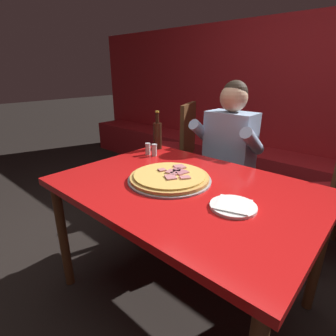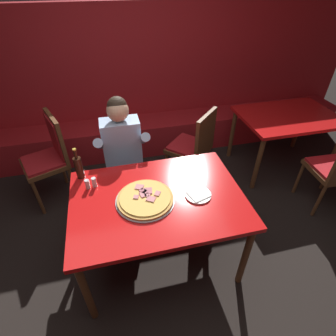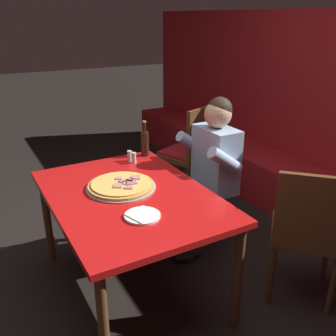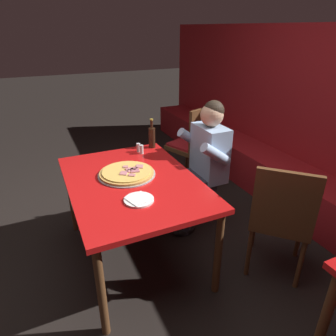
{
  "view_description": "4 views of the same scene",
  "coord_description": "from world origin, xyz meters",
  "px_view_note": "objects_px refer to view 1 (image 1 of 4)",
  "views": [
    {
      "loc": [
        0.79,
        -1.02,
        1.34
      ],
      "look_at": [
        -0.21,
        0.1,
        0.78
      ],
      "focal_mm": 28.0,
      "sensor_mm": 36.0,
      "label": 1
    },
    {
      "loc": [
        -0.27,
        -1.47,
        2.23
      ],
      "look_at": [
        0.1,
        0.06,
        0.99
      ],
      "focal_mm": 28.0,
      "sensor_mm": 36.0,
      "label": 2
    },
    {
      "loc": [
        2.03,
        -0.85,
        1.83
      ],
      "look_at": [
        -0.05,
        0.32,
        0.86
      ],
      "focal_mm": 40.0,
      "sensor_mm": 36.0,
      "label": 3
    },
    {
      "loc": [
        2.03,
        -0.61,
        1.86
      ],
      "look_at": [
        0.08,
        0.27,
        0.85
      ],
      "focal_mm": 32.0,
      "sensor_mm": 36.0,
      "label": 4
    }
  ],
  "objects_px": {
    "beer_bottle": "(158,135)",
    "dining_chair_by_booth": "(177,143)",
    "pizza": "(170,177)",
    "shaker_red_pepper_flakes": "(154,151)",
    "plate_white_paper": "(233,206)",
    "shaker_oregano": "(148,149)",
    "diner_seated_blue_shirt": "(224,156)",
    "main_dining_table": "(185,197)"
  },
  "relations": [
    {
      "from": "plate_white_paper",
      "to": "dining_chair_by_booth",
      "type": "bearing_deg",
      "value": 138.07
    },
    {
      "from": "main_dining_table",
      "to": "shaker_red_pepper_flakes",
      "type": "relative_size",
      "value": 15.91
    },
    {
      "from": "pizza",
      "to": "shaker_oregano",
      "type": "distance_m",
      "value": 0.5
    },
    {
      "from": "main_dining_table",
      "to": "pizza",
      "type": "xyz_separation_m",
      "value": [
        -0.1,
        -0.01,
        0.09
      ]
    },
    {
      "from": "shaker_oregano",
      "to": "diner_seated_blue_shirt",
      "type": "xyz_separation_m",
      "value": [
        0.34,
        0.51,
        -0.1
      ]
    },
    {
      "from": "main_dining_table",
      "to": "diner_seated_blue_shirt",
      "type": "height_order",
      "value": "diner_seated_blue_shirt"
    },
    {
      "from": "main_dining_table",
      "to": "dining_chair_by_booth",
      "type": "xyz_separation_m",
      "value": [
        -0.97,
        1.1,
        -0.09
      ]
    },
    {
      "from": "shaker_oregano",
      "to": "pizza",
      "type": "bearing_deg",
      "value": -30.23
    },
    {
      "from": "beer_bottle",
      "to": "main_dining_table",
      "type": "bearing_deg",
      "value": -34.37
    },
    {
      "from": "diner_seated_blue_shirt",
      "to": "dining_chair_by_booth",
      "type": "distance_m",
      "value": 0.85
    },
    {
      "from": "pizza",
      "to": "plate_white_paper",
      "type": "relative_size",
      "value": 2.22
    },
    {
      "from": "plate_white_paper",
      "to": "shaker_oregano",
      "type": "height_order",
      "value": "shaker_oregano"
    },
    {
      "from": "main_dining_table",
      "to": "pizza",
      "type": "distance_m",
      "value": 0.14
    },
    {
      "from": "shaker_oregano",
      "to": "diner_seated_blue_shirt",
      "type": "relative_size",
      "value": 0.07
    },
    {
      "from": "dining_chair_by_booth",
      "to": "beer_bottle",
      "type": "bearing_deg",
      "value": -61.62
    },
    {
      "from": "shaker_oregano",
      "to": "dining_chair_by_booth",
      "type": "distance_m",
      "value": 0.98
    },
    {
      "from": "main_dining_table",
      "to": "shaker_oregano",
      "type": "height_order",
      "value": "shaker_oregano"
    },
    {
      "from": "beer_bottle",
      "to": "dining_chair_by_booth",
      "type": "xyz_separation_m",
      "value": [
        -0.38,
        0.69,
        -0.27
      ]
    },
    {
      "from": "beer_bottle",
      "to": "dining_chair_by_booth",
      "type": "distance_m",
      "value": 0.84
    },
    {
      "from": "main_dining_table",
      "to": "plate_white_paper",
      "type": "relative_size",
      "value": 6.51
    },
    {
      "from": "plate_white_paper",
      "to": "shaker_red_pepper_flakes",
      "type": "relative_size",
      "value": 2.44
    },
    {
      "from": "beer_bottle",
      "to": "shaker_oregano",
      "type": "height_order",
      "value": "beer_bottle"
    },
    {
      "from": "beer_bottle",
      "to": "shaker_oregano",
      "type": "bearing_deg",
      "value": -70.19
    },
    {
      "from": "main_dining_table",
      "to": "pizza",
      "type": "height_order",
      "value": "pizza"
    },
    {
      "from": "dining_chair_by_booth",
      "to": "plate_white_paper",
      "type": "bearing_deg",
      "value": -41.93
    },
    {
      "from": "pizza",
      "to": "diner_seated_blue_shirt",
      "type": "relative_size",
      "value": 0.37
    },
    {
      "from": "shaker_red_pepper_flakes",
      "to": "dining_chair_by_booth",
      "type": "bearing_deg",
      "value": 119.98
    },
    {
      "from": "main_dining_table",
      "to": "plate_white_paper",
      "type": "xyz_separation_m",
      "value": [
        0.32,
        -0.06,
        0.08
      ]
    },
    {
      "from": "diner_seated_blue_shirt",
      "to": "dining_chair_by_booth",
      "type": "height_order",
      "value": "diner_seated_blue_shirt"
    },
    {
      "from": "beer_bottle",
      "to": "pizza",
      "type": "bearing_deg",
      "value": -40.22
    },
    {
      "from": "beer_bottle",
      "to": "dining_chair_by_booth",
      "type": "relative_size",
      "value": 0.28
    },
    {
      "from": "plate_white_paper",
      "to": "main_dining_table",
      "type": "bearing_deg",
      "value": 170.06
    },
    {
      "from": "pizza",
      "to": "plate_white_paper",
      "type": "height_order",
      "value": "pizza"
    },
    {
      "from": "main_dining_table",
      "to": "dining_chair_by_booth",
      "type": "distance_m",
      "value": 1.47
    },
    {
      "from": "pizza",
      "to": "diner_seated_blue_shirt",
      "type": "bearing_deg",
      "value": 97.26
    },
    {
      "from": "beer_bottle",
      "to": "shaker_red_pepper_flakes",
      "type": "distance_m",
      "value": 0.2
    },
    {
      "from": "shaker_oregano",
      "to": "diner_seated_blue_shirt",
      "type": "distance_m",
      "value": 0.62
    },
    {
      "from": "pizza",
      "to": "shaker_red_pepper_flakes",
      "type": "xyz_separation_m",
      "value": [
        -0.38,
        0.27,
        0.02
      ]
    },
    {
      "from": "shaker_oregano",
      "to": "diner_seated_blue_shirt",
      "type": "height_order",
      "value": "diner_seated_blue_shirt"
    },
    {
      "from": "pizza",
      "to": "plate_white_paper",
      "type": "distance_m",
      "value": 0.42
    },
    {
      "from": "shaker_oregano",
      "to": "diner_seated_blue_shirt",
      "type": "bearing_deg",
      "value": 56.37
    },
    {
      "from": "main_dining_table",
      "to": "diner_seated_blue_shirt",
      "type": "bearing_deg",
      "value": 104.72
    }
  ]
}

